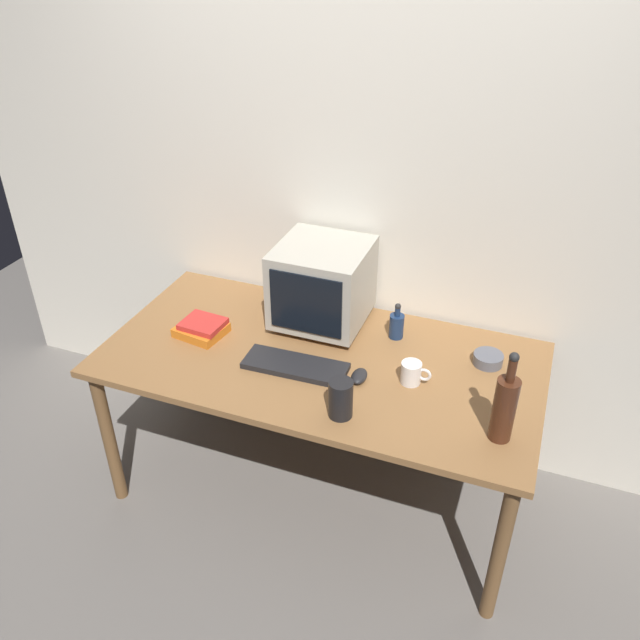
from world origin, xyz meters
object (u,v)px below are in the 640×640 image
Objects in this scene: mug at (412,373)px; cd_spindle at (488,359)px; computer_mouse at (359,376)px; metal_canister at (341,399)px; crt_monitor at (322,284)px; book_stack at (202,328)px; keyboard at (295,366)px; bottle_tall at (504,407)px; bottle_short at (397,325)px.

cd_spindle is at bearing 41.48° from mug.
computer_mouse is 0.23m from metal_canister.
crt_monitor is at bearing 127.53° from computer_mouse.
book_stack is at bearing -169.39° from cd_spindle.
metal_canister reaches higher than book_stack.
keyboard is at bearing 142.34° from metal_canister.
computer_mouse is 0.46× the size of book_stack.
metal_canister is (0.28, -0.56, -0.12)m from crt_monitor.
cd_spindle is 0.68m from metal_canister.
keyboard is at bearing -170.43° from mug.
book_stack is at bearing -148.63° from crt_monitor.
cd_spindle is 0.80× the size of metal_canister.
bottle_tall is 3.01× the size of cd_spindle.
metal_canister reaches higher than cd_spindle.
mug is (0.19, 0.06, 0.03)m from computer_mouse.
bottle_short is at bearing 172.02° from cd_spindle.
mug is at bearing -0.43° from book_stack.
keyboard is 0.34m from metal_canister.
metal_canister is at bearing -131.69° from cd_spindle.
mug is (0.93, -0.01, 0.02)m from book_stack.
bottle_short is 0.76× the size of book_stack.
bottle_short reaches higher than book_stack.
mug is at bearing -138.52° from cd_spindle.
metal_canister reaches higher than computer_mouse.
mug is (0.46, 0.08, 0.03)m from keyboard.
keyboard is 0.78m from cd_spindle.
cd_spindle is at bearing 30.14° from computer_mouse.
bottle_tall is 0.57m from metal_canister.
mug is at bearing 14.42° from computer_mouse.
cd_spindle is at bearing 48.31° from metal_canister.
computer_mouse is 0.60× the size of bottle_short.
bottle_tall is 1.66× the size of book_stack.
bottle_short is at bearing 116.00° from mug.
mug is (-0.36, 0.19, -0.09)m from bottle_tall.
metal_canister is (-0.56, -0.09, -0.06)m from bottle_tall.
computer_mouse is 0.58m from bottle_tall.
bottle_tall reaches higher than bottle_short.
cd_spindle is at bearing 21.30° from keyboard.
keyboard is at bearing -86.65° from crt_monitor.
keyboard is (0.02, -0.36, -0.18)m from crt_monitor.
computer_mouse is at bearing -163.32° from mug.
bottle_tall reaches higher than computer_mouse.
mug reaches higher than cd_spindle.
keyboard is 3.50× the size of cd_spindle.
mug is at bearing 55.27° from metal_canister.
crt_monitor is 0.40m from keyboard.
bottle_short is 1.11× the size of metal_canister.
metal_canister is at bearing -124.73° from mug.
metal_canister is at bearing -63.24° from crt_monitor.
mug is 0.34m from metal_canister.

